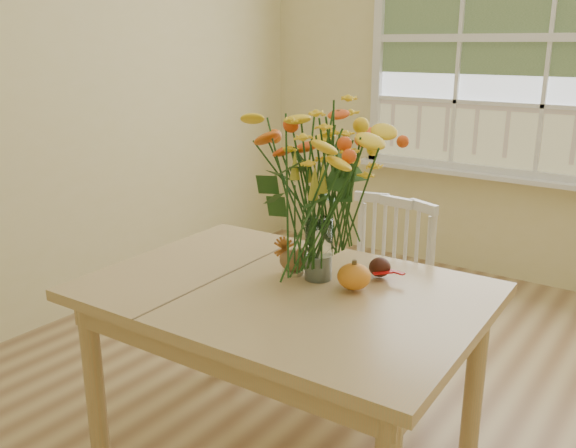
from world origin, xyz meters
The scene contains 9 objects.
wall_back centered at (0.00, 2.25, 1.35)m, with size 4.00×0.02×2.70m, color beige.
wall_left centered at (-2.00, 0.00, 1.35)m, with size 0.02×4.50×2.70m, color beige.
window centered at (0.00, 2.21, 1.53)m, with size 2.42×0.12×1.74m.
dining_table centered at (-0.22, -0.15, 0.62)m, with size 1.36×1.00×0.71m.
windsor_chair centered at (-0.18, 0.52, 0.49)m, with size 0.43×0.41×0.86m.
flower_vase centered at (-0.17, -0.02, 1.04)m, with size 0.46×0.46×0.55m.
pumpkin centered at (-0.01, -0.04, 0.76)m, with size 0.11×0.11×0.09m, color orange.
turkey_figurine centered at (-0.27, -0.04, 0.76)m, with size 0.12×0.10×0.12m.
dark_gourd centered at (0.00, 0.11, 0.75)m, with size 0.13×0.09×0.07m.
Camera 1 is at (0.92, -1.73, 1.52)m, focal length 38.00 mm.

